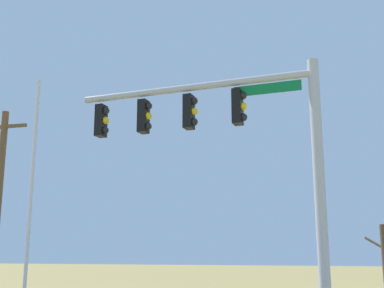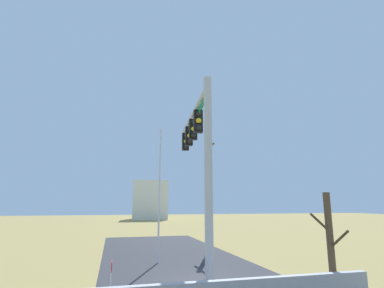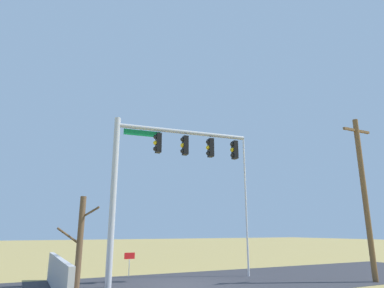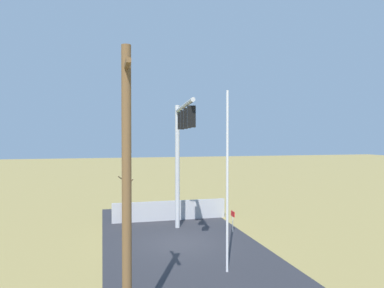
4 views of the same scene
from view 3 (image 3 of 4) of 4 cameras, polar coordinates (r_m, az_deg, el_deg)
The scene contains 8 objects.
ground_plane at distance 16.25m, azimuth -1.65°, elevation -22.84°, with size 160.00×160.00×0.00m, color #9E894C.
road_surface at distance 18.28m, azimuth 10.69°, elevation -21.66°, with size 28.00×8.00×0.01m, color #2D2D33.
retaining_fence at distance 15.17m, azimuth -21.88°, elevation -19.99°, with size 0.20×7.65×1.30m, color #A8A8AD.
signal_mast at distance 16.18m, azimuth -5.59°, elevation -3.49°, with size 6.84×0.99×7.54m.
flagpole at distance 19.20m, azimuth 9.18°, elevation -10.17°, with size 0.10×0.10×7.49m, color silver.
utility_pole at distance 19.03m, azimuth 27.30°, elevation -7.39°, with size 1.90×0.26×8.05m.
bare_tree at distance 12.12m, azimuth -18.66°, elevation -16.40°, with size 1.27×1.02×3.49m.
open_sign at distance 18.86m, azimuth -10.61°, elevation -18.68°, with size 0.56×0.04×1.22m.
Camera 3 is at (6.77, 14.59, 2.36)m, focal length 31.31 mm.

